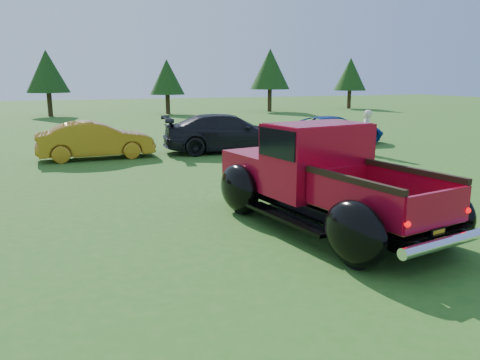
{
  "coord_description": "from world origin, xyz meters",
  "views": [
    {
      "loc": [
        -2.91,
        -8.23,
        2.88
      ],
      "look_at": [
        0.47,
        0.2,
        0.9
      ],
      "focal_mm": 35.0,
      "sensor_mm": 36.0,
      "label": 1
    }
  ],
  "objects": [
    {
      "name": "show_car_yellow",
      "position": [
        -1.5,
        9.45,
        0.68
      ],
      "size": [
        4.14,
        1.51,
        1.36
      ],
      "primitive_type": "imported",
      "rotation": [
        0.0,
        0.0,
        1.59
      ],
      "color": "#A97016",
      "rests_on": "ground"
    },
    {
      "name": "tree_far_east",
      "position": [
        24.0,
        30.5,
        3.25
      ],
      "size": [
        3.07,
        3.07,
        4.8
      ],
      "color": "#332114",
      "rests_on": "ground"
    },
    {
      "name": "show_car_grey",
      "position": [
        3.56,
        9.23,
        0.75
      ],
      "size": [
        5.38,
        2.75,
        1.5
      ],
      "primitive_type": "imported",
      "rotation": [
        0.0,
        0.0,
        1.44
      ],
      "color": "black",
      "rests_on": "ground"
    },
    {
      "name": "show_car_blue",
      "position": [
        8.83,
        9.65,
        0.62
      ],
      "size": [
        4.55,
        2.3,
        1.23
      ],
      "primitive_type": "imported",
      "rotation": [
        0.0,
        0.0,
        1.51
      ],
      "color": "navy",
      "rests_on": "ground"
    },
    {
      "name": "tree_mid_left",
      "position": [
        -3.0,
        31.0,
        3.38
      ],
      "size": [
        3.2,
        3.2,
        5.0
      ],
      "color": "#332114",
      "rests_on": "ground"
    },
    {
      "name": "pickup_truck",
      "position": [
        1.92,
        -0.27,
        0.96
      ],
      "size": [
        3.26,
        5.71,
        2.02
      ],
      "rotation": [
        0.0,
        0.0,
        0.16
      ],
      "color": "black",
      "rests_on": "ground"
    },
    {
      "name": "ground",
      "position": [
        0.0,
        0.0,
        0.0
      ],
      "size": [
        120.0,
        120.0,
        0.0
      ],
      "primitive_type": "plane",
      "color": "#285B1A",
      "rests_on": "ground"
    },
    {
      "name": "tree_east",
      "position": [
        15.0,
        29.5,
        3.66
      ],
      "size": [
        3.46,
        3.46,
        5.4
      ],
      "color": "#332114",
      "rests_on": "ground"
    },
    {
      "name": "spectator",
      "position": [
        8.2,
        6.58,
        0.85
      ],
      "size": [
        0.74,
        0.71,
        1.7
      ],
      "primitive_type": "imported",
      "rotation": [
        0.0,
        0.0,
        3.85
      ],
      "color": "beige",
      "rests_on": "ground"
    },
    {
      "name": "tree_mid_right",
      "position": [
        6.0,
        30.0,
        2.97
      ],
      "size": [
        2.82,
        2.82,
        4.4
      ],
      "color": "#332114",
      "rests_on": "ground"
    }
  ]
}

